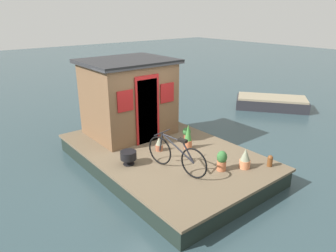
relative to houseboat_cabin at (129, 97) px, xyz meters
name	(u,v)px	position (x,y,z in m)	size (l,w,h in m)	color
ground_plane	(163,166)	(-1.54, 0.00, -1.51)	(60.00, 60.00, 0.00)	#2D4247
houseboat_deck	(163,158)	(-1.54, 0.00, -1.28)	(5.31, 3.38, 0.46)	brown
houseboat_cabin	(129,97)	(0.00, 0.00, 0.00)	(1.98, 2.36, 2.09)	brown
bicycle	(176,155)	(-2.58, 0.44, -0.68)	(1.61, 0.50, 0.81)	black
potted_plant_sage	(159,144)	(-1.52, 0.10, -0.87)	(0.19, 0.19, 0.38)	#935138
potted_plant_rosemary	(187,133)	(-1.47, -0.86, -0.85)	(0.22, 0.22, 0.37)	#935138
potted_plant_succulent	(222,160)	(-3.19, -0.35, -0.82)	(0.22, 0.22, 0.46)	#B2603D
potted_plant_thyme	(188,137)	(-1.87, -0.55, -0.74)	(0.20, 0.20, 0.66)	#B2603D
potted_plant_ivy	(245,159)	(-3.44, -0.83, -0.83)	(0.25, 0.25, 0.46)	#C6754C
charcoal_grill	(128,156)	(-1.68, 1.10, -0.84)	(0.37, 0.37, 0.32)	black
mooring_bollard	(270,160)	(-3.75, -1.34, -0.91)	(0.12, 0.12, 0.27)	brown
dinghy_boat	(271,103)	(-0.30, -6.57, -1.27)	(2.94, 2.65, 0.49)	#232328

